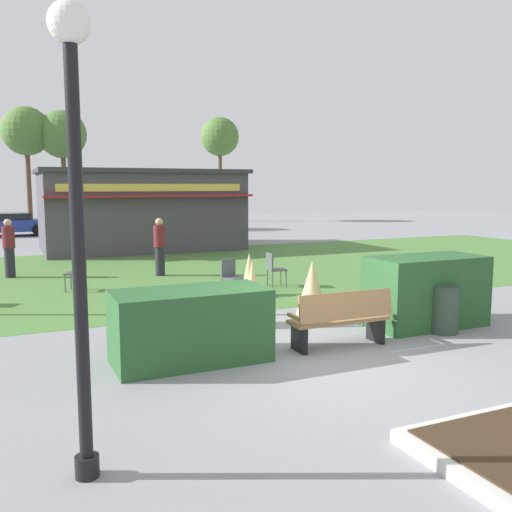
# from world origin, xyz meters

# --- Properties ---
(ground_plane) EXTENTS (80.00, 80.00, 0.00)m
(ground_plane) POSITION_xyz_m (0.00, 0.00, 0.00)
(ground_plane) COLOR gray
(lawn_patch) EXTENTS (36.00, 12.00, 0.01)m
(lawn_patch) POSITION_xyz_m (0.00, 9.49, 0.00)
(lawn_patch) COLOR #4C7A38
(lawn_patch) RESTS_ON ground_plane
(park_bench) EXTENTS (1.71, 0.55, 0.95)m
(park_bench) POSITION_xyz_m (0.58, 0.52, 0.48)
(park_bench) COLOR #9E7547
(park_bench) RESTS_ON ground_plane
(hedge_left) EXTENTS (2.29, 1.10, 1.10)m
(hedge_left) POSITION_xyz_m (-1.88, 0.83, 0.55)
(hedge_left) COLOR #28562B
(hedge_left) RESTS_ON ground_plane
(hedge_right) EXTENTS (2.19, 1.10, 1.32)m
(hedge_right) POSITION_xyz_m (2.83, 1.10, 0.66)
(hedge_right) COLOR #28562B
(hedge_right) RESTS_ON ground_plane
(ornamental_grass_behind_left) EXTENTS (0.52, 0.52, 1.26)m
(ornamental_grass_behind_left) POSITION_xyz_m (-0.19, 2.36, 0.63)
(ornamental_grass_behind_left) COLOR #D1BC7F
(ornamental_grass_behind_left) RESTS_ON ground_plane
(ornamental_grass_behind_right) EXTENTS (0.57, 0.57, 1.39)m
(ornamental_grass_behind_right) POSITION_xyz_m (-0.18, 2.52, 0.69)
(ornamental_grass_behind_right) COLOR #D1BC7F
(ornamental_grass_behind_right) RESTS_ON ground_plane
(ornamental_grass_behind_center) EXTENTS (0.68, 0.68, 1.18)m
(ornamental_grass_behind_center) POSITION_xyz_m (1.12, 2.40, 0.59)
(ornamental_grass_behind_center) COLOR #D1BC7F
(ornamental_grass_behind_center) RESTS_ON ground_plane
(lamppost_near) EXTENTS (0.36, 0.36, 4.15)m
(lamppost_near) POSITION_xyz_m (-3.76, -2.00, 2.61)
(lamppost_near) COLOR black
(lamppost_near) RESTS_ON ground_plane
(trash_bin) EXTENTS (0.52, 0.52, 0.85)m
(trash_bin) POSITION_xyz_m (2.76, 0.55, 0.43)
(trash_bin) COLOR #2D4233
(trash_bin) RESTS_ON ground_plane
(food_kiosk) EXTENTS (8.06, 5.28, 3.27)m
(food_kiosk) POSITION_xyz_m (0.81, 16.19, 1.64)
(food_kiosk) COLOR #47424C
(food_kiosk) RESTS_ON ground_plane
(cafe_chair_east) EXTENTS (0.56, 0.56, 0.89)m
(cafe_chair_east) POSITION_xyz_m (0.52, 5.20, 0.53)
(cafe_chair_east) COLOR #4C5156
(cafe_chair_east) RESTS_ON ground_plane
(cafe_chair_center) EXTENTS (0.47, 0.47, 0.89)m
(cafe_chair_center) POSITION_xyz_m (1.99, 5.93, 0.53)
(cafe_chair_center) COLOR #4C5156
(cafe_chair_center) RESTS_ON ground_plane
(cafe_chair_north) EXTENTS (0.59, 0.59, 0.89)m
(cafe_chair_north) POSITION_xyz_m (-2.73, 7.39, 0.53)
(cafe_chair_north) COLOR #4C5156
(cafe_chair_north) RESTS_ON ground_plane
(person_strolling) EXTENTS (0.34, 0.34, 1.69)m
(person_strolling) POSITION_xyz_m (-4.28, 10.35, 0.86)
(person_strolling) COLOR #23232D
(person_strolling) RESTS_ON ground_plane
(person_standing) EXTENTS (0.34, 0.34, 1.69)m
(person_standing) POSITION_xyz_m (-0.26, 8.91, 0.86)
(person_standing) COLOR #23232D
(person_standing) RESTS_ON ground_plane
(parked_car_west_slot) EXTENTS (4.23, 2.12, 1.20)m
(parked_car_west_slot) POSITION_xyz_m (-4.15, 24.88, 0.64)
(parked_car_west_slot) COLOR navy
(parked_car_west_slot) RESTS_ON ground_plane
(parked_car_center_slot) EXTENTS (4.24, 2.13, 1.20)m
(parked_car_center_slot) POSITION_xyz_m (0.75, 24.88, 0.64)
(parked_car_center_slot) COLOR #2D6638
(parked_car_center_slot) RESTS_ON ground_plane
(parked_car_east_slot) EXTENTS (4.24, 2.13, 1.20)m
(parked_car_east_slot) POSITION_xyz_m (5.96, 24.88, 0.64)
(parked_car_east_slot) COLOR maroon
(parked_car_east_slot) RESTS_ON ground_plane
(tree_left_bg) EXTENTS (2.80, 2.80, 7.55)m
(tree_left_bg) POSITION_xyz_m (10.21, 31.78, 6.09)
(tree_left_bg) COLOR brown
(tree_left_bg) RESTS_ON ground_plane
(tree_right_bg) EXTENTS (2.80, 2.80, 7.01)m
(tree_right_bg) POSITION_xyz_m (-1.04, 28.05, 5.56)
(tree_right_bg) COLOR brown
(tree_right_bg) RESTS_ON ground_plane
(tree_center_bg) EXTENTS (2.80, 2.80, 7.15)m
(tree_center_bg) POSITION_xyz_m (-3.00, 28.36, 5.69)
(tree_center_bg) COLOR brown
(tree_center_bg) RESTS_ON ground_plane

